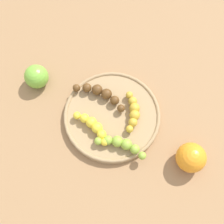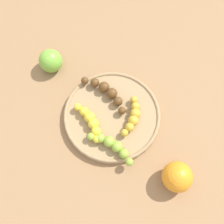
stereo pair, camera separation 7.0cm
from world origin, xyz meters
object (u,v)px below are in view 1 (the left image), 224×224
(banana_spotted, at_px, (133,112))
(orange_fruit, at_px, (191,158))
(banana_yellow, at_px, (93,126))
(banana_green, at_px, (121,144))
(apple_green, at_px, (36,77))
(banana_overripe, at_px, (101,94))
(fruit_bowl, at_px, (112,115))

(banana_spotted, bearing_deg, orange_fruit, -40.79)
(banana_yellow, xyz_separation_m, banana_green, (0.00, 0.09, -0.00))
(apple_green, bearing_deg, banana_spotted, 102.19)
(banana_spotted, bearing_deg, banana_overripe, 149.59)
(banana_overripe, bearing_deg, apple_green, 100.29)
(apple_green, bearing_deg, fruit_bowl, 96.58)
(banana_overripe, xyz_separation_m, orange_fruit, (0.02, 0.29, 0.00))
(banana_spotted, relative_size, banana_green, 0.76)
(banana_green, bearing_deg, apple_green, 69.08)
(banana_overripe, bearing_deg, orange_fruit, -101.56)
(banana_green, xyz_separation_m, apple_green, (-0.03, -0.31, 0.00))
(fruit_bowl, distance_m, banana_spotted, 0.06)
(banana_yellow, bearing_deg, apple_green, 92.34)
(banana_green, relative_size, apple_green, 1.98)
(banana_spotted, xyz_separation_m, apple_green, (0.06, -0.28, 0.00))
(banana_green, xyz_separation_m, orange_fruit, (-0.07, 0.16, 0.00))
(banana_spotted, relative_size, banana_yellow, 0.83)
(banana_yellow, relative_size, banana_green, 0.92)
(banana_yellow, bearing_deg, banana_spotted, -24.65)
(banana_spotted, bearing_deg, fruit_bowl, -176.18)
(fruit_bowl, height_order, orange_fruit, orange_fruit)
(banana_yellow, bearing_deg, fruit_bowl, -8.12)
(banana_green, height_order, apple_green, apple_green)
(fruit_bowl, bearing_deg, banana_spotted, 126.58)
(banana_yellow, bearing_deg, orange_fruit, -64.63)
(fruit_bowl, height_order, apple_green, apple_green)
(banana_yellow, distance_m, apple_green, 0.22)
(fruit_bowl, relative_size, banana_green, 1.97)
(orange_fruit, bearing_deg, banana_overripe, -94.38)
(banana_spotted, distance_m, banana_green, 0.10)
(banana_yellow, distance_m, banana_green, 0.09)
(fruit_bowl, height_order, banana_yellow, banana_yellow)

